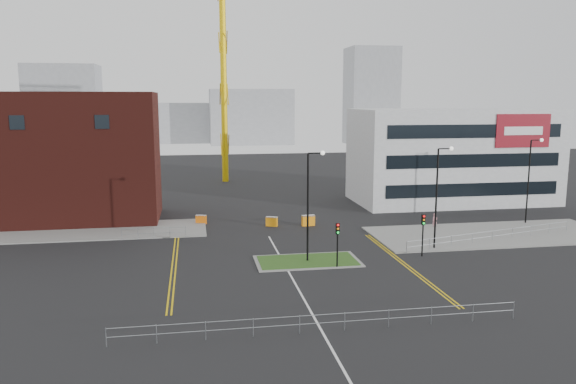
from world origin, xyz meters
name	(u,v)px	position (x,y,z in m)	size (l,w,h in m)	color
ground	(302,296)	(0.00, 0.00, 0.00)	(200.00, 200.00, 0.00)	black
pavement_left	(65,232)	(-20.00, 22.00, 0.06)	(28.00, 8.00, 0.12)	slate
pavement_right	(493,234)	(22.00, 14.00, 0.06)	(24.00, 10.00, 0.12)	slate
island_kerb	(307,261)	(2.00, 8.00, 0.04)	(8.60, 4.60, 0.08)	slate
grass_island	(307,261)	(2.00, 8.00, 0.06)	(8.00, 4.00, 0.12)	#224316
brick_building	(44,159)	(-22.97, 28.00, 6.85)	(24.20, 10.07, 14.24)	#471611
office_block	(452,156)	(26.01, 31.97, 6.00)	(25.00, 12.20, 12.00)	#B9BCBE
tower_crane	(261,24)	(3.95, 54.51, 24.90)	(52.90, 5.33, 35.96)	yellow
streetlamp_island	(310,197)	(2.22, 8.00, 5.41)	(1.46, 0.36, 9.18)	black
streetlamp_right_near	(439,189)	(14.22, 10.00, 5.41)	(1.46, 0.36, 9.18)	black
streetlamp_right_far	(531,174)	(28.22, 18.00, 5.41)	(1.46, 0.36, 9.18)	black
traffic_light_island	(338,236)	(4.00, 5.98, 2.57)	(0.28, 0.33, 3.65)	black
traffic_light_right	(423,227)	(12.00, 7.98, 2.57)	(0.28, 0.33, 3.65)	black
railing_front	(322,319)	(0.00, -6.00, 0.78)	(24.05, 0.05, 1.10)	gray
railing_left	(154,231)	(-11.00, 18.00, 0.74)	(6.05, 0.05, 1.10)	gray
railing_right	(493,234)	(20.50, 11.50, 0.78)	(19.05, 5.05, 1.10)	gray
centre_line	(297,287)	(0.00, 2.00, 0.01)	(0.15, 30.00, 0.01)	silver
yellow_left_a	(173,261)	(-9.00, 10.00, 0.01)	(0.12, 24.00, 0.01)	gold
yellow_left_b	(176,261)	(-8.70, 10.00, 0.01)	(0.12, 24.00, 0.01)	gold
yellow_right_a	(403,264)	(9.50, 6.00, 0.01)	(0.12, 20.00, 0.01)	gold
yellow_right_b	(406,264)	(9.80, 6.00, 0.01)	(0.12, 20.00, 0.01)	gold
skyline_a	(64,108)	(-40.00, 120.00, 11.00)	(18.00, 12.00, 22.00)	gray
skyline_b	(251,117)	(10.00, 130.00, 8.00)	(24.00, 12.00, 16.00)	gray
skyline_c	(371,96)	(45.00, 125.00, 14.00)	(14.00, 12.00, 28.00)	gray
skyline_d	(189,123)	(-8.00, 140.00, 6.00)	(30.00, 12.00, 12.00)	gray
pedestrian	(435,221)	(17.50, 17.76, 0.77)	(0.56, 0.37, 1.54)	#BD7A83
barrier_left	(201,219)	(-6.43, 23.82, 0.52)	(1.20, 0.69, 0.96)	orange
barrier_mid	(272,221)	(0.90, 21.43, 0.55)	(1.27, 0.86, 1.02)	orange
barrier_right	(308,220)	(4.75, 21.00, 0.63)	(1.41, 0.62, 1.15)	orange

